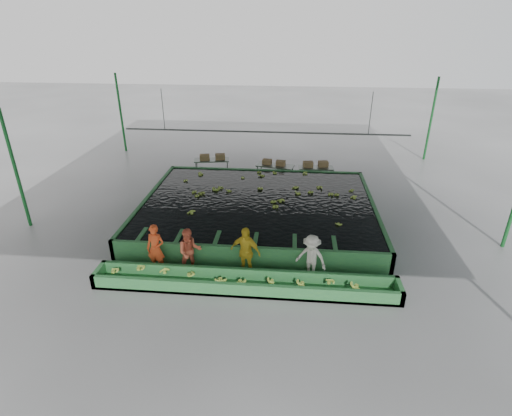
# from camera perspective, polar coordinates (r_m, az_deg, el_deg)

# --- Properties ---
(ground) EXTENTS (80.00, 80.00, 0.00)m
(ground) POSITION_cam_1_polar(r_m,az_deg,el_deg) (16.39, -0.16, -3.91)
(ground) COLOR gray
(ground) RESTS_ON ground
(shed_roof) EXTENTS (20.00, 22.00, 0.04)m
(shed_roof) POSITION_cam_1_polar(r_m,az_deg,el_deg) (14.61, -0.18, 13.45)
(shed_roof) COLOR gray
(shed_roof) RESTS_ON shed_posts
(shed_posts) EXTENTS (20.00, 22.00, 5.00)m
(shed_posts) POSITION_cam_1_polar(r_m,az_deg,el_deg) (15.32, -0.17, 4.27)
(shed_posts) COLOR #176126
(shed_posts) RESTS_ON ground
(flotation_tank) EXTENTS (10.00, 8.00, 0.90)m
(flotation_tank) POSITION_cam_1_polar(r_m,az_deg,el_deg) (17.51, 0.30, -0.22)
(flotation_tank) COLOR #2A6C35
(flotation_tank) RESTS_ON ground
(tank_water) EXTENTS (9.70, 7.70, 0.00)m
(tank_water) POSITION_cam_1_polar(r_m,az_deg,el_deg) (17.34, 0.30, 0.97)
(tank_water) COLOR black
(tank_water) RESTS_ON flotation_tank
(sorting_trough) EXTENTS (10.00, 1.00, 0.50)m
(sorting_trough) POSITION_cam_1_polar(r_m,az_deg,el_deg) (13.24, -1.65, -10.59)
(sorting_trough) COLOR #2A6C35
(sorting_trough) RESTS_ON ground
(cableway_rail) EXTENTS (0.08, 0.08, 14.00)m
(cableway_rail) POSITION_cam_1_polar(r_m,az_deg,el_deg) (19.92, 1.21, 10.80)
(cableway_rail) COLOR #59605B
(cableway_rail) RESTS_ON shed_roof
(rail_hanger_left) EXTENTS (0.04, 0.04, 2.00)m
(rail_hanger_left) POSITION_cam_1_polar(r_m,az_deg,el_deg) (20.64, -13.15, 13.54)
(rail_hanger_left) COLOR #59605B
(rail_hanger_left) RESTS_ON shed_roof
(rail_hanger_right) EXTENTS (0.04, 0.04, 2.00)m
(rail_hanger_right) POSITION_cam_1_polar(r_m,az_deg,el_deg) (19.98, 16.07, 12.84)
(rail_hanger_right) COLOR #59605B
(rail_hanger_right) RESTS_ON shed_roof
(worker_a) EXTENTS (0.69, 0.50, 1.76)m
(worker_a) POSITION_cam_1_polar(r_m,az_deg,el_deg) (14.22, -14.13, -5.63)
(worker_a) COLOR #E74D1F
(worker_a) RESTS_ON ground
(worker_b) EXTENTS (0.98, 0.86, 1.68)m
(worker_b) POSITION_cam_1_polar(r_m,az_deg,el_deg) (13.91, -9.46, -6.11)
(worker_b) COLOR #DC613F
(worker_b) RESTS_ON ground
(worker_c) EXTENTS (1.17, 0.75, 1.85)m
(worker_c) POSITION_cam_1_polar(r_m,az_deg,el_deg) (13.53, -1.53, -6.28)
(worker_c) COLOR gold
(worker_c) RESTS_ON ground
(worker_d) EXTENTS (1.23, 1.00, 1.65)m
(worker_d) POSITION_cam_1_polar(r_m,az_deg,el_deg) (13.53, 7.88, -7.02)
(worker_d) COLOR beige
(worker_d) RESTS_ON ground
(packing_table_left) EXTENTS (2.03, 1.07, 0.88)m
(packing_table_left) POSITION_cam_1_polar(r_m,az_deg,el_deg) (22.82, -6.31, 5.86)
(packing_table_left) COLOR #59605B
(packing_table_left) RESTS_ON ground
(packing_table_mid) EXTENTS (2.10, 1.20, 0.90)m
(packing_table_mid) POSITION_cam_1_polar(r_m,az_deg,el_deg) (21.75, 2.74, 5.01)
(packing_table_mid) COLOR #59605B
(packing_table_mid) RESTS_ON ground
(packing_table_right) EXTENTS (1.88, 0.82, 0.84)m
(packing_table_right) POSITION_cam_1_polar(r_m,az_deg,el_deg) (21.83, 8.49, 4.75)
(packing_table_right) COLOR #59605B
(packing_table_right) RESTS_ON ground
(box_stack_left) EXTENTS (1.45, 0.67, 0.30)m
(box_stack_left) POSITION_cam_1_polar(r_m,az_deg,el_deg) (22.65, -6.23, 6.89)
(box_stack_left) COLOR brown
(box_stack_left) RESTS_ON packing_table_left
(box_stack_mid) EXTENTS (1.27, 0.59, 0.26)m
(box_stack_mid) POSITION_cam_1_polar(r_m,az_deg,el_deg) (21.66, 2.56, 6.19)
(box_stack_mid) COLOR brown
(box_stack_mid) RESTS_ON packing_table_mid
(box_stack_right) EXTENTS (1.38, 0.57, 0.29)m
(box_stack_right) POSITION_cam_1_polar(r_m,az_deg,el_deg) (21.77, 8.49, 5.87)
(box_stack_right) COLOR brown
(box_stack_right) RESTS_ON packing_table_right
(floating_bananas) EXTENTS (8.55, 5.83, 0.12)m
(floating_bananas) POSITION_cam_1_polar(r_m,az_deg,el_deg) (18.07, 0.52, 2.02)
(floating_bananas) COLOR #8FAF39
(floating_bananas) RESTS_ON tank_water
(trough_bananas) EXTENTS (8.64, 0.58, 0.12)m
(trough_bananas) POSITION_cam_1_polar(r_m,az_deg,el_deg) (13.16, -1.66, -10.06)
(trough_bananas) COLOR #8FAF39
(trough_bananas) RESTS_ON sorting_trough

